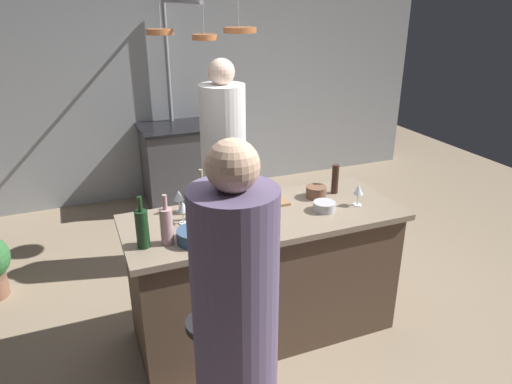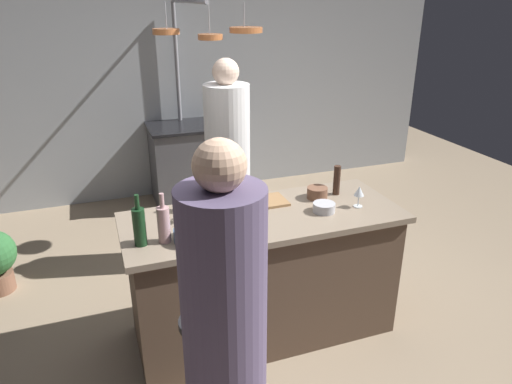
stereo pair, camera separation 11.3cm
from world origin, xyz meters
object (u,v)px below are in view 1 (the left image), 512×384
at_px(wine_glass_near_right_guest, 179,196).
at_px(mixing_bowl_wooden, 316,192).
at_px(chef, 224,173).
at_px(wine_glass_near_left_guest, 183,208).
at_px(wine_bottle_rose, 167,225).
at_px(wine_glass_by_chef, 358,191).
at_px(wine_bottle_green, 222,202).
at_px(mixing_bowl_blue, 196,236).
at_px(wine_bottle_white, 202,196).
at_px(guest_left, 236,344).
at_px(wine_bottle_red, 142,228).
at_px(stove_range, 179,165).
at_px(pepper_mill, 335,179).
at_px(cutting_board, 262,202).
at_px(bar_stool_left, 213,367).
at_px(mixing_bowl_steel, 324,206).

relative_size(wine_glass_near_right_guest, mixing_bowl_wooden, 1.03).
relative_size(chef, wine_glass_near_left_guest, 12.04).
bearing_deg(wine_bottle_rose, wine_glass_by_chef, 2.20).
bearing_deg(wine_bottle_green, mixing_bowl_blue, -134.69).
xyz_separation_m(chef, wine_glass_near_left_guest, (-0.58, -0.97, 0.19)).
bearing_deg(wine_bottle_white, chef, 63.17).
bearing_deg(mixing_bowl_blue, guest_left, -92.99).
height_order(wine_bottle_red, wine_glass_near_right_guest, wine_bottle_red).
height_order(wine_bottle_green, wine_bottle_white, wine_bottle_green).
relative_size(wine_bottle_red, mixing_bowl_wooden, 2.15).
height_order(stove_range, wine_bottle_white, wine_bottle_white).
xyz_separation_m(guest_left, mixing_bowl_blue, (0.04, 0.78, 0.14)).
xyz_separation_m(pepper_mill, mixing_bowl_blue, (-1.10, -0.33, -0.07)).
relative_size(guest_left, wine_bottle_rose, 5.79).
xyz_separation_m(stove_range, wine_glass_near_right_guest, (-0.49, -2.19, 0.56)).
relative_size(cutting_board, wine_bottle_rose, 1.08).
xyz_separation_m(cutting_board, wine_glass_near_right_guest, (-0.55, 0.08, 0.10)).
bearing_deg(wine_glass_near_left_guest, chef, 59.04).
xyz_separation_m(chef, wine_glass_near_right_guest, (-0.56, -0.79, 0.19)).
bearing_deg(stove_range, bar_stool_left, -100.30).
bearing_deg(mixing_bowl_wooden, chef, 112.22).
distance_m(bar_stool_left, pepper_mill, 1.53).
xyz_separation_m(stove_range, mixing_bowl_steel, (0.38, -2.53, 0.48)).
relative_size(pepper_mill, mixing_bowl_wooden, 1.49).
xyz_separation_m(cutting_board, wine_bottle_green, (-0.32, -0.12, 0.10)).
distance_m(wine_glass_by_chef, mixing_bowl_wooden, 0.30).
relative_size(wine_bottle_red, wine_glass_near_right_guest, 2.09).
height_order(guest_left, wine_bottle_rose, guest_left).
bearing_deg(guest_left, mixing_bowl_steel, 43.44).
relative_size(stove_range, chef, 0.51).
distance_m(stove_range, cutting_board, 2.32).
xyz_separation_m(bar_stool_left, mixing_bowl_blue, (0.06, 0.44, 0.56)).
relative_size(stove_range, wine_glass_near_left_guest, 6.10).
relative_size(wine_bottle_green, wine_glass_near_left_guest, 1.99).
xyz_separation_m(chef, guest_left, (-0.61, -2.01, -0.02)).
relative_size(wine_glass_near_left_guest, mixing_bowl_blue, 0.67).
relative_size(bar_stool_left, pepper_mill, 3.24).
distance_m(chef, wine_bottle_red, 1.47).
bearing_deg(mixing_bowl_wooden, wine_bottle_green, -174.30).
distance_m(guest_left, wine_bottle_white, 1.20).
bearing_deg(mixing_bowl_blue, stove_range, 79.19).
relative_size(chef, mixing_bowl_wooden, 12.43).
height_order(chef, wine_glass_near_left_guest, chef).
distance_m(wine_bottle_rose, mixing_bowl_wooden, 1.13).
xyz_separation_m(wine_bottle_green, mixing_bowl_blue, (-0.24, -0.24, -0.07)).
height_order(pepper_mill, wine_bottle_red, wine_bottle_red).
height_order(chef, wine_glass_near_right_guest, chef).
distance_m(cutting_board, mixing_bowl_wooden, 0.39).
distance_m(stove_range, guest_left, 3.47).
bearing_deg(stove_range, wine_bottle_green, -96.28).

